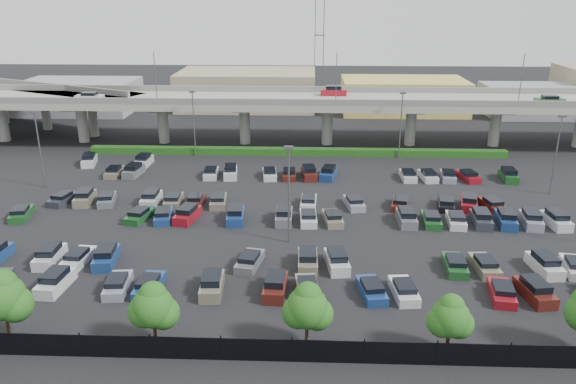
# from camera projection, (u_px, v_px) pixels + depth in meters

# --- Properties ---
(ground) EXTENTS (280.00, 280.00, 0.00)m
(ground) POSITION_uv_depth(u_px,v_px,m) (291.00, 213.00, 65.84)
(ground) COLOR black
(overpass) EXTENTS (150.00, 13.00, 15.80)m
(overpass) POSITION_uv_depth(u_px,v_px,m) (297.00, 103.00, 93.60)
(overpass) COLOR gray
(overpass) RESTS_ON ground
(on_ramp) EXTENTS (50.93, 30.13, 8.80)m
(on_ramp) POSITION_uv_depth(u_px,v_px,m) (24.00, 91.00, 105.95)
(on_ramp) COLOR gray
(on_ramp) RESTS_ON ground
(hedge) EXTENTS (66.00, 1.60, 1.10)m
(hedge) POSITION_uv_depth(u_px,v_px,m) (297.00, 152.00, 89.18)
(hedge) COLOR #123C11
(hedge) RESTS_ON ground
(fence) EXTENTS (70.00, 0.10, 2.00)m
(fence) POSITION_uv_depth(u_px,v_px,m) (277.00, 350.00, 39.20)
(fence) COLOR black
(fence) RESTS_ON ground
(tree_row) EXTENTS (65.07, 3.66, 5.94)m
(tree_row) POSITION_uv_depth(u_px,v_px,m) (289.00, 307.00, 39.67)
(tree_row) COLOR #332316
(tree_row) RESTS_ON ground
(parked_cars) EXTENTS (62.95, 41.69, 1.67)m
(parked_cars) POSITION_uv_depth(u_px,v_px,m) (289.00, 219.00, 62.49)
(parked_cars) COLOR #2D313A
(parked_cars) RESTS_ON ground
(light_poles) EXTENTS (66.90, 48.38, 10.30)m
(light_poles) POSITION_uv_depth(u_px,v_px,m) (257.00, 157.00, 65.77)
(light_poles) COLOR #545459
(light_poles) RESTS_ON ground
(distant_buildings) EXTENTS (138.00, 24.00, 9.00)m
(distant_buildings) POSITION_uv_depth(u_px,v_px,m) (358.00, 93.00, 122.28)
(distant_buildings) COLOR gray
(distant_buildings) RESTS_ON ground
(comm_tower) EXTENTS (2.40, 2.40, 30.00)m
(comm_tower) POSITION_uv_depth(u_px,v_px,m) (319.00, 32.00, 130.05)
(comm_tower) COLOR #545459
(comm_tower) RESTS_ON ground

